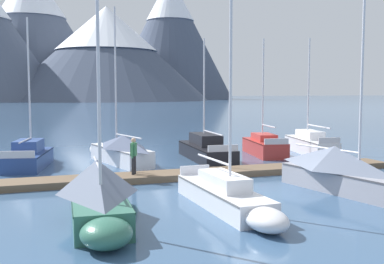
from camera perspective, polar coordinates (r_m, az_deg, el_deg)
ground_plane at (r=19.03m, az=7.14°, el=-7.48°), size 700.00×700.00×0.00m
mountain_east_summit at (r=256.19m, az=-19.15°, el=11.84°), size 83.83×83.83×68.65m
mountain_rear_spur at (r=220.71m, az=-10.51°, el=9.83°), size 94.25×94.25×43.33m
mountain_north_horn at (r=252.66m, az=-2.70°, el=11.76°), size 67.30×67.30×65.31m
dock at (r=22.48m, az=2.00°, el=-5.13°), size 20.13×3.27×0.30m
sailboat_nearest_berth at (r=26.88m, az=-19.38°, el=-2.80°), size 3.21×5.96×8.13m
sailboat_second_berth at (r=14.90m, az=-11.50°, el=-7.50°), size 2.36×6.10×8.99m
sailboat_mid_dock_port at (r=26.84m, az=-9.01°, el=-2.11°), size 2.64×6.81×8.90m
sailboat_mid_dock_starboard at (r=16.11m, az=4.52°, el=-7.90°), size 1.64×6.83×8.81m
sailboat_far_berth at (r=28.16m, az=1.55°, el=-2.12°), size 2.73×7.29×7.29m
sailboat_outer_slip at (r=19.78m, az=18.56°, el=-4.69°), size 2.41×7.08×8.01m
sailboat_end_of_dock at (r=30.68m, az=8.67°, el=-1.62°), size 2.91×6.02×7.52m
sailboat_last_slip at (r=32.03m, az=14.08°, el=-1.36°), size 3.22×7.22×7.64m
person_on_dock at (r=21.38m, az=-7.23°, el=-2.67°), size 0.39×0.52×1.69m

